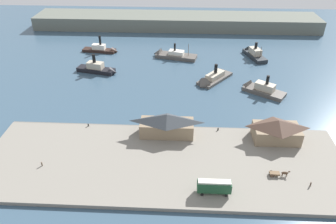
% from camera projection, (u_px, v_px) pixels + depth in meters
% --- Properties ---
extents(ground_plane, '(320.00, 320.00, 0.00)m').
position_uv_depth(ground_plane, '(167.00, 123.00, 115.29)').
color(ground_plane, '#385166').
extents(quay_promenade, '(110.00, 36.00, 1.20)m').
position_uv_depth(quay_promenade, '(164.00, 163.00, 96.46)').
color(quay_promenade, gray).
rests_on(quay_promenade, ground).
extents(seawall_edge, '(110.00, 0.80, 1.00)m').
position_uv_depth(seawall_edge, '(167.00, 128.00, 111.99)').
color(seawall_edge, '#666159').
rests_on(seawall_edge, ground).
extents(ferry_shed_customs_shed, '(17.98, 7.37, 7.87)m').
position_uv_depth(ferry_shed_customs_shed, '(167.00, 124.00, 105.45)').
color(ferry_shed_customs_shed, '#847056').
rests_on(ferry_shed_customs_shed, quay_promenade).
extents(ferry_shed_central_terminal, '(14.96, 8.92, 7.49)m').
position_uv_depth(ferry_shed_central_terminal, '(277.00, 130.00, 103.23)').
color(ferry_shed_central_terminal, '#847056').
rests_on(ferry_shed_central_terminal, quay_promenade).
extents(street_tram, '(9.00, 2.72, 4.29)m').
position_uv_depth(street_tram, '(214.00, 186.00, 84.11)').
color(street_tram, '#1E4C2D').
rests_on(street_tram, quay_promenade).
extents(horse_cart, '(5.71, 1.60, 1.87)m').
position_uv_depth(horse_cart, '(278.00, 173.00, 90.42)').
color(horse_cart, brown).
rests_on(horse_cart, quay_promenade).
extents(pedestrian_standing_center, '(0.38, 0.38, 1.52)m').
position_uv_depth(pedestrian_standing_center, '(311.00, 184.00, 87.14)').
color(pedestrian_standing_center, '#4C3D33').
rests_on(pedestrian_standing_center, quay_promenade).
extents(pedestrian_walking_west, '(0.38, 0.38, 1.53)m').
position_uv_depth(pedestrian_walking_west, '(224.00, 184.00, 87.35)').
color(pedestrian_walking_west, '#3D4C42').
rests_on(pedestrian_walking_west, quay_promenade).
extents(pedestrian_at_waters_edge, '(0.39, 0.39, 1.59)m').
position_uv_depth(pedestrian_at_waters_edge, '(42.00, 164.00, 94.02)').
color(pedestrian_at_waters_edge, '#6B5B4C').
rests_on(pedestrian_at_waters_edge, quay_promenade).
extents(mooring_post_west, '(0.44, 0.44, 0.90)m').
position_uv_depth(mooring_post_west, '(218.00, 129.00, 109.24)').
color(mooring_post_west, black).
rests_on(mooring_post_west, quay_promenade).
extents(mooring_post_center_west, '(0.44, 0.44, 0.90)m').
position_uv_depth(mooring_post_center_west, '(88.00, 125.00, 111.30)').
color(mooring_post_center_west, black).
rests_on(mooring_post_center_west, quay_promenade).
extents(ferry_moored_east, '(23.66, 11.60, 10.32)m').
position_uv_depth(ferry_moored_east, '(170.00, 55.00, 165.57)').
color(ferry_moored_east, '#514C47').
rests_on(ferry_moored_east, ground).
extents(ferry_mid_harbor, '(18.05, 20.34, 10.01)m').
position_uv_depth(ferry_mid_harbor, '(211.00, 80.00, 141.72)').
color(ferry_mid_harbor, '#514C47').
rests_on(ferry_mid_harbor, ground).
extents(ferry_approaching_east, '(19.78, 6.95, 10.34)m').
position_uv_depth(ferry_approaching_east, '(103.00, 50.00, 171.60)').
color(ferry_approaching_east, black).
rests_on(ferry_approaching_east, ground).
extents(ferry_moored_west, '(18.86, 15.66, 10.52)m').
position_uv_depth(ferry_moored_west, '(259.00, 89.00, 134.19)').
color(ferry_moored_west, '#514C47').
rests_on(ferry_moored_west, ground).
extents(ferry_outer_harbor, '(20.16, 9.16, 10.13)m').
position_uv_depth(ferry_outer_harbor, '(99.00, 69.00, 149.88)').
color(ferry_outer_harbor, black).
rests_on(ferry_outer_harbor, ground).
extents(ferry_departing_north, '(10.80, 19.44, 9.70)m').
position_uv_depth(ferry_departing_north, '(253.00, 53.00, 166.34)').
color(ferry_departing_north, '#23282D').
rests_on(ferry_departing_north, ground).
extents(far_headland, '(180.00, 24.00, 8.00)m').
position_uv_depth(far_headland, '(176.00, 21.00, 205.63)').
color(far_headland, '#60665B').
rests_on(far_headland, ground).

